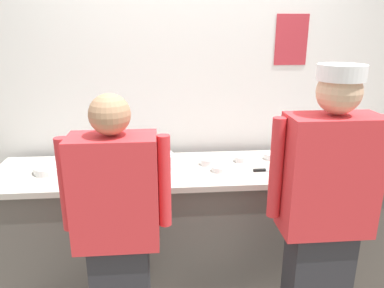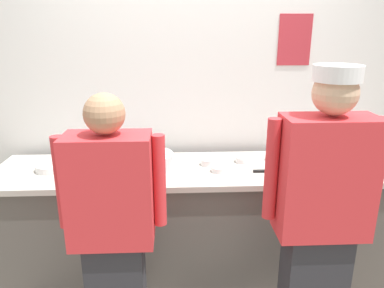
{
  "view_description": "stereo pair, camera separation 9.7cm",
  "coord_description": "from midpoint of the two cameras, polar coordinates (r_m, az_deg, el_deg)",
  "views": [
    {
      "loc": [
        -0.25,
        -2.12,
        1.88
      ],
      "look_at": [
        -0.03,
        0.38,
        1.08
      ],
      "focal_mm": 34.22,
      "sensor_mm": 36.0,
      "label": 1
    },
    {
      "loc": [
        -0.15,
        -2.12,
        1.88
      ],
      "look_at": [
        -0.03,
        0.38,
        1.08
      ],
      "focal_mm": 34.22,
      "sensor_mm": 36.0,
      "label": 2
    }
  ],
  "objects": [
    {
      "name": "sheet_tray",
      "position": [
        2.92,
        19.59,
        -2.66
      ],
      "size": [
        0.47,
        0.38,
        0.02
      ],
      "primitive_type": "cube",
      "rotation": [
        0.0,
        0.0,
        -0.24
      ],
      "color": "#B7BABF",
      "rests_on": "prep_counter"
    },
    {
      "name": "ramekin_green_sauce",
      "position": [
        2.8,
        8.75,
        -2.38
      ],
      "size": [
        0.1,
        0.1,
        0.04
      ],
      "color": "white",
      "rests_on": "prep_counter"
    },
    {
      "name": "chef_center",
      "position": [
        2.13,
        20.65,
        -10.46
      ],
      "size": [
        0.62,
        0.24,
        1.71
      ],
      "color": "#2D2D33",
      "rests_on": "ground"
    },
    {
      "name": "ramekin_red_sauce",
      "position": [
        2.72,
        3.48,
        -2.77
      ],
      "size": [
        0.1,
        0.1,
        0.05
      ],
      "color": "white",
      "rests_on": "prep_counter"
    },
    {
      "name": "chefs_knife",
      "position": [
        2.66,
        12.96,
        -4.17
      ],
      "size": [
        0.27,
        0.03,
        0.02
      ],
      "color": "#B7BABF",
      "rests_on": "prep_counter"
    },
    {
      "name": "squeeze_bottle_primary",
      "position": [
        3.15,
        23.21,
        -0.04
      ],
      "size": [
        0.06,
        0.06,
        0.2
      ],
      "color": "red",
      "rests_on": "prep_counter"
    },
    {
      "name": "mixing_bowl_steel",
      "position": [
        2.68,
        -5.81,
        -2.56
      ],
      "size": [
        0.37,
        0.37,
        0.1
      ],
      "primitive_type": "cylinder",
      "color": "#B7BABF",
      "rests_on": "prep_counter"
    },
    {
      "name": "ramekin_yellow_sauce",
      "position": [
        2.89,
        13.22,
        -2.01
      ],
      "size": [
        0.09,
        0.09,
        0.04
      ],
      "color": "white",
      "rests_on": "prep_counter"
    },
    {
      "name": "ramekin_orange_sauce",
      "position": [
        2.61,
        5.27,
        -3.88
      ],
      "size": [
        0.11,
        0.11,
        0.04
      ],
      "color": "white",
      "rests_on": "prep_counter"
    },
    {
      "name": "prep_counter",
      "position": [
        2.87,
        1.62,
        -12.11
      ],
      "size": [
        2.92,
        0.69,
        0.91
      ],
      "color": "#56514C",
      "rests_on": "ground"
    },
    {
      "name": "wall_back",
      "position": [
        3.0,
        1.1,
        8.54
      ],
      "size": [
        4.58,
        0.11,
        2.81
      ],
      "color": "white",
      "rests_on": "ground"
    },
    {
      "name": "plate_stack_front",
      "position": [
        2.79,
        -20.17,
        -3.39
      ],
      "size": [
        0.22,
        0.22,
        0.05
      ],
      "color": "white",
      "rests_on": "prep_counter"
    },
    {
      "name": "chef_near_left",
      "position": [
        2.08,
        -10.88,
        -12.9
      ],
      "size": [
        0.59,
        0.24,
        1.58
      ],
      "color": "#2D2D33",
      "rests_on": "ground"
    }
  ]
}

